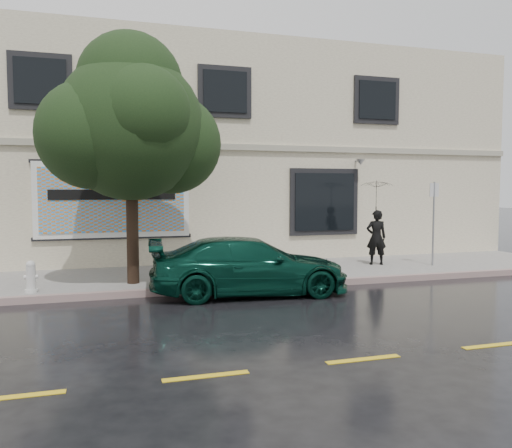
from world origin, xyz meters
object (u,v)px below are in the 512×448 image
object	(u,v)px
street_tree	(131,128)
fire_hydrant	(31,277)
car	(250,266)
pedestrian	(376,237)

from	to	relation	value
street_tree	fire_hydrant	size ratio (longest dim) A/B	7.70
fire_hydrant	street_tree	bearing A→B (deg)	6.58
car	pedestrian	distance (m)	5.02
pedestrian	street_tree	world-z (taller)	street_tree
pedestrian	street_tree	bearing A→B (deg)	24.46
fire_hydrant	car	bearing A→B (deg)	-16.02
car	street_tree	world-z (taller)	street_tree
street_tree	pedestrian	bearing A→B (deg)	7.88
fire_hydrant	pedestrian	bearing A→B (deg)	3.09
car	fire_hydrant	world-z (taller)	car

